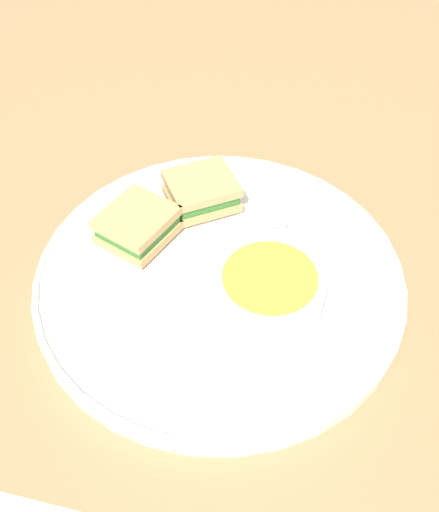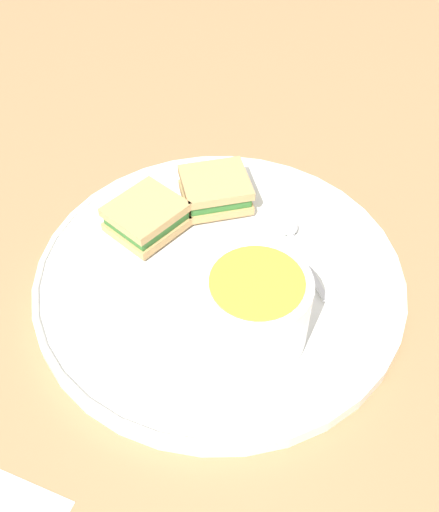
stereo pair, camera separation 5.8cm
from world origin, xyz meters
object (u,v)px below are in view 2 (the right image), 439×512
soup_bowl (255,308)px  sandwich_half_far (149,215)px  sandwich_half_near (215,190)px  spoon (289,231)px

soup_bowl → sandwich_half_far: size_ratio=1.25×
sandwich_half_near → sandwich_half_far: size_ratio=1.27×
soup_bowl → sandwich_half_far: (-0.04, -0.17, -0.02)m
sandwich_half_far → spoon: bearing=123.8°
sandwich_half_near → sandwich_half_far: 0.08m
soup_bowl → sandwich_half_near: bearing=-130.6°
spoon → sandwich_half_near: bearing=39.2°
spoon → sandwich_half_far: 0.15m
soup_bowl → sandwich_half_far: 0.18m
soup_bowl → spoon: soup_bowl is taller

